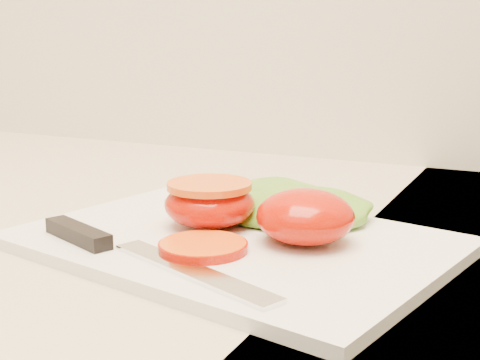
% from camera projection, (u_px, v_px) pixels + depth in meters
% --- Properties ---
extents(cutting_board, '(0.38, 0.30, 0.01)m').
position_uv_depth(cutting_board, '(235.00, 242.00, 0.54)').
color(cutting_board, silver).
rests_on(cutting_board, counter).
extents(tomato_half_dome, '(0.08, 0.08, 0.04)m').
position_uv_depth(tomato_half_dome, '(305.00, 216.00, 0.52)').
color(tomato_half_dome, '#C01D00').
rests_on(tomato_half_dome, cutting_board).
extents(tomato_half_cut, '(0.08, 0.08, 0.04)m').
position_uv_depth(tomato_half_cut, '(210.00, 202.00, 0.57)').
color(tomato_half_cut, '#C01D00').
rests_on(tomato_half_cut, cutting_board).
extents(tomato_slice_0, '(0.07, 0.07, 0.01)m').
position_uv_depth(tomato_slice_0, '(203.00, 247.00, 0.51)').
color(tomato_slice_0, orange).
rests_on(tomato_slice_0, cutting_board).
extents(lettuce_leaf_0, '(0.16, 0.15, 0.03)m').
position_uv_depth(lettuce_leaf_0, '(270.00, 202.00, 0.60)').
color(lettuce_leaf_0, '#549C29').
rests_on(lettuce_leaf_0, cutting_board).
extents(lettuce_leaf_1, '(0.13, 0.12, 0.02)m').
position_uv_depth(lettuce_leaf_1, '(312.00, 209.00, 0.58)').
color(lettuce_leaf_1, '#549C29').
rests_on(lettuce_leaf_1, cutting_board).
extents(knife, '(0.24, 0.09, 0.01)m').
position_uv_depth(knife, '(119.00, 247.00, 0.50)').
color(knife, silver).
rests_on(knife, cutting_board).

